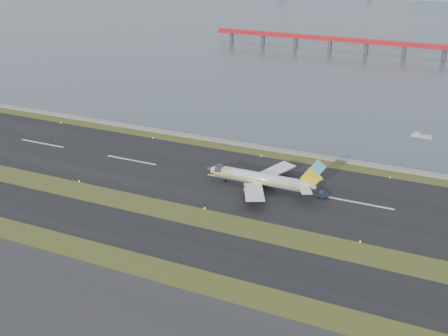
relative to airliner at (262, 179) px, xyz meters
The scene contains 9 objects.
ground 29.18m from the airliner, 110.42° to the right, with size 1000.00×1000.00×0.00m, color #374C1B.
taxiway_strip 40.58m from the airliner, 104.47° to the right, with size 1000.00×18.00×0.10m, color black.
runway_strip 11.04m from the airliner, 164.25° to the left, with size 1000.00×45.00×0.10m, color black.
seawall 34.50m from the airliner, 107.10° to the left, with size 1000.00×2.50×1.00m, color gray.
bay_water 432.98m from the airliner, 91.34° to the left, with size 1400.00×800.00×1.30m, color #435060.
red_pier 223.10m from the airliner, 87.46° to the left, with size 260.00×5.00×10.20m.
airliner is the anchor object (origin of this frame).
pushback_tug 19.16m from the airliner, ahead, with size 3.39×2.22×2.05m.
workboat_near 80.58m from the airliner, 61.04° to the left, with size 8.00×2.59×1.94m.
Camera 1 is at (65.91, -121.55, 74.33)m, focal length 45.00 mm.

